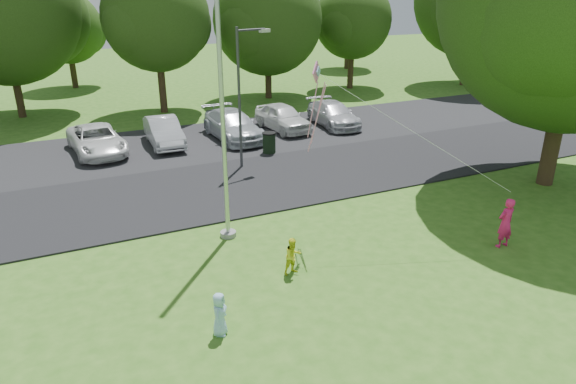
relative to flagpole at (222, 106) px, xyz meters
name	(u,v)px	position (x,y,z in m)	size (l,w,h in m)	color
ground	(418,289)	(3.50, -5.00, -4.17)	(120.00, 120.00, 0.00)	#35671B
park_road	(278,179)	(3.50, 4.00, -4.14)	(60.00, 6.00, 0.06)	black
parking_strip	(227,139)	(3.50, 10.50, -4.14)	(42.00, 7.00, 0.06)	black
flagpole	(222,106)	(0.00, 0.00, 0.00)	(0.50, 0.50, 10.00)	#B7BABF
street_lamp	(244,86)	(2.89, 6.06, -0.65)	(1.62, 0.56, 5.86)	#3F3F44
trash_can	(269,143)	(4.52, 7.31, -3.65)	(0.65, 0.65, 1.02)	black
tree_row	(202,13)	(5.09, 19.23, 1.55)	(64.35, 11.94, 10.88)	#332316
horizon_trees	(199,25)	(7.56, 28.88, 0.14)	(77.46, 7.20, 7.02)	#332316
parked_cars	(225,125)	(3.43, 10.53, -3.44)	(14.85, 5.17, 1.41)	silver
woman	(505,223)	(7.33, -4.16, -3.38)	(0.57, 0.38, 1.57)	#E91F6C
child_yellow	(293,256)	(0.89, -2.89, -3.64)	(0.52, 0.40, 1.06)	yellow
child_blue	(220,314)	(-1.75, -4.58, -3.64)	(0.52, 0.34, 1.06)	#99CAEB
kite	(321,89)	(2.62, -1.06, 0.45)	(5.06, 3.45, 3.64)	pink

